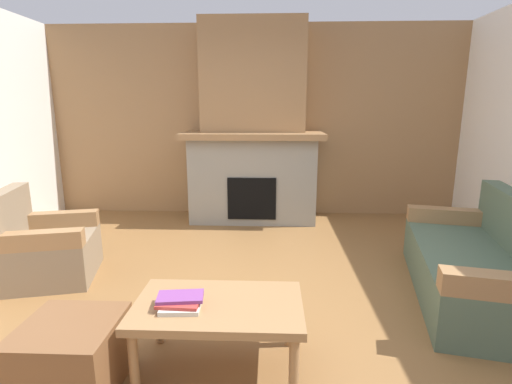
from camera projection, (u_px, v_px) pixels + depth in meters
ground at (237, 314)px, 2.95m from camera, size 9.00×9.00×0.00m
wall_back_wood_panel at (254, 122)px, 5.58m from camera, size 6.00×0.12×2.70m
fireplace at (253, 137)px, 5.25m from camera, size 1.90×0.82×2.70m
couch at (479, 265)px, 3.16m from camera, size 1.20×1.94×0.85m
armchair at (44, 248)px, 3.51m from camera, size 0.92×0.92×0.85m
coffee_table at (218, 311)px, 2.28m from camera, size 1.00×0.60×0.43m
ottoman at (72, 356)px, 2.14m from camera, size 0.52×0.52×0.40m
book_stack_near_edge at (181, 302)px, 2.21m from camera, size 0.28×0.22×0.07m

